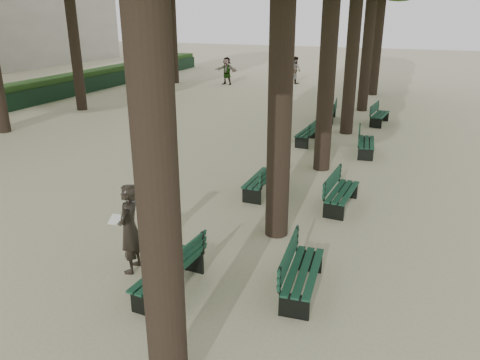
% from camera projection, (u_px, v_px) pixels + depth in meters
% --- Properties ---
extents(ground, '(120.00, 120.00, 0.00)m').
position_uv_depth(ground, '(152.00, 288.00, 8.69)').
color(ground, '#B4AE88').
rests_on(ground, ground).
extents(bench_left_0, '(0.69, 1.84, 0.92)m').
position_uv_depth(bench_left_0, '(169.00, 278.00, 8.50)').
color(bench_left_0, black).
rests_on(bench_left_0, ground).
extents(bench_left_1, '(0.58, 1.80, 0.92)m').
position_uv_depth(bench_left_1, '(261.00, 184.00, 13.07)').
color(bench_left_1, black).
rests_on(bench_left_1, ground).
extents(bench_left_2, '(0.68, 1.83, 0.92)m').
position_uv_depth(bench_left_2, '(308.00, 136.00, 17.98)').
color(bench_left_2, black).
rests_on(bench_left_2, ground).
extents(bench_left_3, '(0.77, 1.85, 0.92)m').
position_uv_depth(bench_left_3, '(329.00, 115.00, 21.65)').
color(bench_left_3, black).
rests_on(bench_left_3, ground).
extents(bench_right_0, '(0.70, 1.84, 0.92)m').
position_uv_depth(bench_right_0, '(302.00, 280.00, 8.47)').
color(bench_right_0, black).
rests_on(bench_right_0, ground).
extents(bench_right_1, '(0.69, 1.83, 0.92)m').
position_uv_depth(bench_right_1, '(341.00, 198.00, 12.12)').
color(bench_right_1, black).
rests_on(bench_right_1, ground).
extents(bench_right_2, '(0.77, 1.85, 0.92)m').
position_uv_depth(bench_right_2, '(366.00, 147.00, 16.62)').
color(bench_right_2, black).
rests_on(bench_right_2, ground).
extents(bench_right_3, '(0.75, 1.85, 0.92)m').
position_uv_depth(bench_right_3, '(380.00, 118.00, 20.95)').
color(bench_right_3, black).
rests_on(bench_right_3, ground).
extents(man_with_map, '(0.68, 0.78, 1.81)m').
position_uv_depth(man_with_map, '(130.00, 229.00, 9.00)').
color(man_with_map, black).
rests_on(man_with_map, ground).
extents(pedestrian_e, '(1.74, 0.63, 1.84)m').
position_uv_depth(pedestrian_e, '(227.00, 71.00, 31.86)').
color(pedestrian_e, '#262628').
rests_on(pedestrian_e, ground).
extents(pedestrian_a, '(0.92, 0.85, 1.83)m').
position_uv_depth(pedestrian_a, '(295.00, 70.00, 32.32)').
color(pedestrian_a, '#262628').
rests_on(pedestrian_a, ground).
extents(fence, '(0.08, 42.00, 0.90)m').
position_uv_depth(fence, '(6.00, 104.00, 23.24)').
color(fence, black).
rests_on(fence, ground).
extents(building_far, '(12.00, 16.00, 7.00)m').
position_uv_depth(building_far, '(15.00, 24.00, 44.92)').
color(building_far, '#B7B2A3').
rests_on(building_far, ground).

